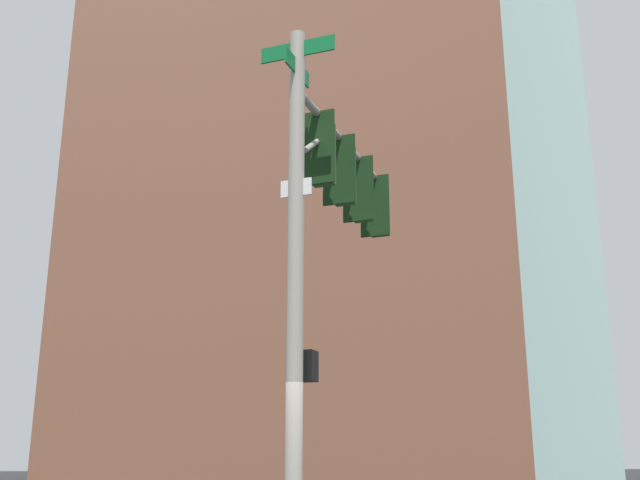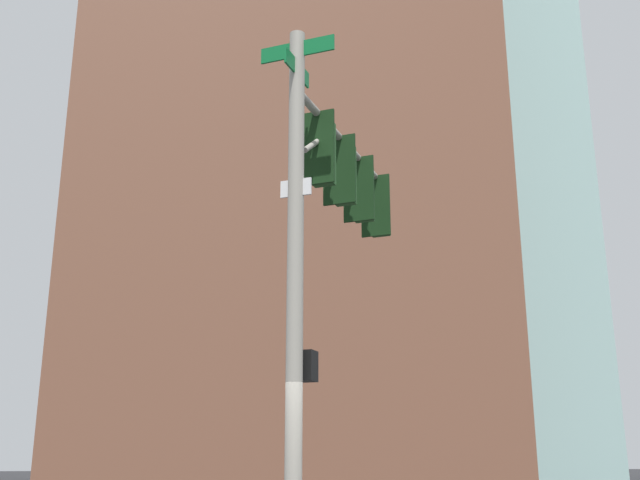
# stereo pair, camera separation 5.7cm
# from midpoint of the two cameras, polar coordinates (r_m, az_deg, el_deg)

# --- Properties ---
(signal_pole_assembly) EXTENTS (4.07, 3.04, 7.49)m
(signal_pole_assembly) POSITION_cam_midpoint_polar(r_m,az_deg,el_deg) (11.81, 1.30, 2.15)
(signal_pole_assembly) COLOR #9E998C
(signal_pole_assembly) RESTS_ON ground_plane
(building_brick_nearside) EXTENTS (20.27, 20.88, 54.72)m
(building_brick_nearside) POSITION_cam_midpoint_polar(r_m,az_deg,el_deg) (49.43, -3.52, 15.44)
(building_brick_nearside) COLOR brown
(building_brick_nearside) RESTS_ON ground_plane
(building_brick_midblock) EXTENTS (17.11, 19.65, 28.16)m
(building_brick_midblock) POSITION_cam_midpoint_polar(r_m,az_deg,el_deg) (53.73, -7.59, -2.43)
(building_brick_midblock) COLOR brown
(building_brick_midblock) RESTS_ON ground_plane
(building_glass_tower) EXTENTS (27.44, 29.78, 68.50)m
(building_glass_tower) POSITION_cam_midpoint_polar(r_m,az_deg,el_deg) (66.86, 1.08, 13.23)
(building_glass_tower) COLOR #9EC6C1
(building_glass_tower) RESTS_ON ground_plane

